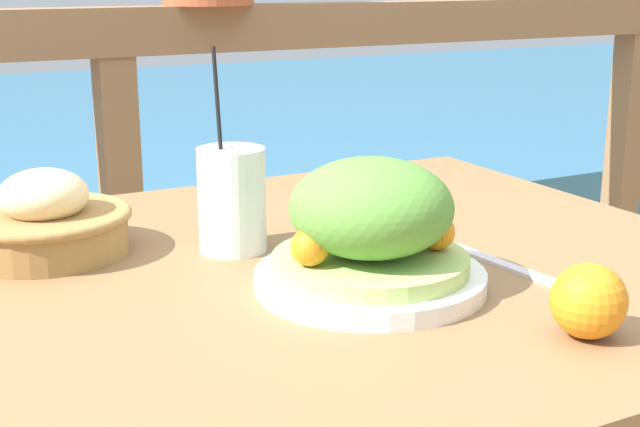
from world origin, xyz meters
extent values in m
cube|color=olive|center=(0.00, 0.00, 0.75)|extent=(1.01, 0.87, 0.04)
cube|color=olive|center=(0.45, 0.38, 0.37)|extent=(0.06, 0.06, 0.73)
cube|color=brown|center=(0.00, 0.82, 0.99)|extent=(2.80, 0.08, 0.09)
cube|color=brown|center=(0.00, 0.82, 0.47)|extent=(0.07, 0.07, 0.95)
cube|color=brown|center=(1.36, 0.82, 0.47)|extent=(0.07, 0.07, 0.95)
cylinder|color=white|center=(0.02, -0.10, 0.78)|extent=(0.25, 0.25, 0.02)
cylinder|color=#A8C66B|center=(0.02, -0.10, 0.80)|extent=(0.21, 0.21, 0.02)
ellipsoid|color=#568E38|center=(0.02, -0.10, 0.86)|extent=(0.17, 0.17, 0.10)
sphere|color=orange|center=(0.09, -0.12, 0.83)|extent=(0.04, 0.04, 0.04)
sphere|color=orange|center=(-0.05, -0.10, 0.83)|extent=(0.04, 0.04, 0.04)
cylinder|color=silver|center=(-0.06, 0.10, 0.84)|extent=(0.08, 0.08, 0.13)
cylinder|color=black|center=(-0.07, 0.10, 0.91)|extent=(0.02, 0.07, 0.21)
cylinder|color=olive|center=(-0.26, 0.19, 0.80)|extent=(0.19, 0.19, 0.05)
torus|color=olive|center=(-0.26, 0.19, 0.82)|extent=(0.20, 0.20, 0.01)
ellipsoid|color=beige|center=(-0.26, 0.19, 0.85)|extent=(0.11, 0.11, 0.06)
cube|color=silver|center=(0.19, -0.11, 0.78)|extent=(0.03, 0.18, 0.00)
sphere|color=orange|center=(0.13, -0.30, 0.81)|extent=(0.07, 0.07, 0.07)
camera|label=1|loc=(-0.45, -0.87, 1.11)|focal=50.00mm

